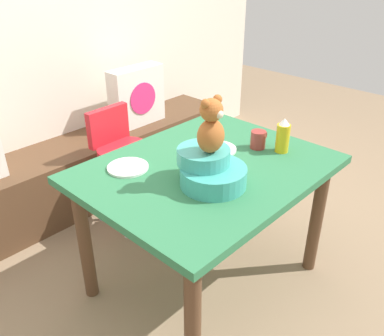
{
  "coord_description": "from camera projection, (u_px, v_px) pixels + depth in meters",
  "views": [
    {
      "loc": [
        -1.34,
        -1.17,
        1.7
      ],
      "look_at": [
        0.0,
        0.1,
        0.69
      ],
      "focal_mm": 38.56,
      "sensor_mm": 36.0,
      "label": 1
    }
  ],
  "objects": [
    {
      "name": "ground_plane",
      "position": [
        205.0,
        279.0,
        2.37
      ],
      "size": [
        8.0,
        8.0,
        0.0
      ],
      "primitive_type": "plane",
      "color": "#8C7256"
    },
    {
      "name": "back_wall",
      "position": [
        35.0,
        14.0,
        2.65
      ],
      "size": [
        4.4,
        0.1,
        2.6
      ],
      "primitive_type": "cube",
      "color": "silver",
      "rests_on": "ground_plane"
    },
    {
      "name": "window_bench",
      "position": [
        80.0,
        173.0,
        3.0
      ],
      "size": [
        2.6,
        0.44,
        0.46
      ],
      "primitive_type": "cube",
      "color": "brown",
      "rests_on": "ground_plane"
    },
    {
      "name": "pillow_floral_right",
      "position": [
        137.0,
        96.0,
        3.13
      ],
      "size": [
        0.44,
        0.15,
        0.44
      ],
      "color": "white",
      "rests_on": "window_bench"
    },
    {
      "name": "dining_table",
      "position": [
        206.0,
        184.0,
        2.07
      ],
      "size": [
        1.19,
        0.94,
        0.74
      ],
      "color": "#2D7247",
      "rests_on": "ground_plane"
    },
    {
      "name": "highchair",
      "position": [
        123.0,
        152.0,
        2.65
      ],
      "size": [
        0.34,
        0.45,
        0.79
      ],
      "color": "red",
      "rests_on": "ground_plane"
    },
    {
      "name": "infant_seat_teal",
      "position": [
        210.0,
        170.0,
        1.84
      ],
      "size": [
        0.3,
        0.33,
        0.16
      ],
      "color": "teal",
      "rests_on": "dining_table"
    },
    {
      "name": "teddy_bear",
      "position": [
        211.0,
        127.0,
        1.74
      ],
      "size": [
        0.13,
        0.12,
        0.25
      ],
      "color": "#AA5D29",
      "rests_on": "infant_seat_teal"
    },
    {
      "name": "ketchup_bottle",
      "position": [
        283.0,
        136.0,
        2.12
      ],
      "size": [
        0.07,
        0.07,
        0.18
      ],
      "color": "gold",
      "rests_on": "dining_table"
    },
    {
      "name": "coffee_mug",
      "position": [
        258.0,
        139.0,
        2.18
      ],
      "size": [
        0.12,
        0.08,
        0.09
      ],
      "color": "#9E332D",
      "rests_on": "dining_table"
    },
    {
      "name": "dinner_plate_near",
      "position": [
        217.0,
        149.0,
        2.17
      ],
      "size": [
        0.2,
        0.2,
        0.01
      ],
      "primitive_type": "cylinder",
      "color": "white",
      "rests_on": "dining_table"
    },
    {
      "name": "dinner_plate_far",
      "position": [
        128.0,
        167.0,
        1.99
      ],
      "size": [
        0.2,
        0.2,
        0.01
      ],
      "primitive_type": "cylinder",
      "color": "white",
      "rests_on": "dining_table"
    }
  ]
}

